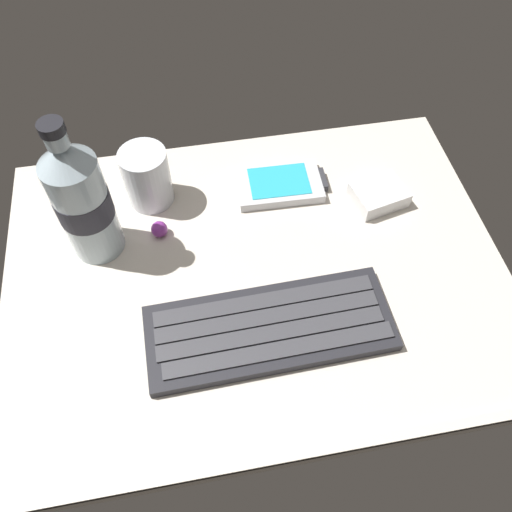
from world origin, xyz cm
name	(u,v)px	position (x,y,z in cm)	size (l,w,h in cm)	color
ground_plane	(256,275)	(0.00, -0.23, -0.99)	(64.00, 48.00, 2.80)	beige
keyboard	(273,327)	(0.46, -8.95, 0.81)	(29.23, 11.62, 1.70)	#232328
handheld_device	(280,184)	(5.86, 13.22, 0.73)	(12.97, 7.97, 1.50)	silver
juice_cup	(147,179)	(-12.40, 14.54, 3.91)	(6.40, 6.40, 8.50)	silver
water_bottle	(82,200)	(-19.71, 7.51, 9.01)	(6.73, 6.73, 20.80)	silver
charger_block	(379,195)	(18.90, 8.38, 1.20)	(7.00, 5.60, 2.40)	white
trackball_mouse	(159,229)	(-11.70, 7.85, 1.10)	(2.20, 2.20, 2.20)	purple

